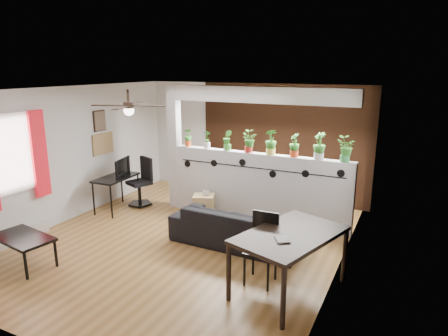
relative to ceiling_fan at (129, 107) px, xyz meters
The scene contains 29 objects.
room_shell 1.33m from the ceiling_fan, 20.56° to the left, with size 6.30×7.10×2.90m.
partition_wall 2.91m from the ceiling_fan, 48.37° to the left, with size 3.60×0.18×1.35m, color #BCBCC1.
ceiling_header 2.41m from the ceiling_fan, 48.37° to the left, with size 3.60×0.18×0.30m, color silver.
pier_column 2.09m from the ceiling_fan, 99.77° to the left, with size 0.22×0.20×2.60m, color #BCBCC1.
brick_panel 3.78m from the ceiling_fan, 63.93° to the left, with size 3.90×0.05×2.60m, color #9C522D.
vine_decal 2.64m from the ceiling_fan, 46.80° to the left, with size 3.31×0.01×0.30m.
window_assembly 2.13m from the ceiling_fan, 152.87° to the right, with size 0.09×1.30×1.55m.
baseboard_heater 2.96m from the ceiling_fan, 152.65° to the right, with size 0.08×1.00×0.18m, color beige.
corkboard 2.38m from the ceiling_fan, 144.85° to the left, with size 0.03×0.60×0.45m, color olive.
framed_art 2.19m from the ceiling_fan, 145.97° to the left, with size 0.03×0.34×0.44m.
ceiling_fan is the anchor object (origin of this frame).
potted_plant_0 1.96m from the ceiling_fan, 89.36° to the left, with size 0.23×0.22×0.37m.
potted_plant_1 2.01m from the ceiling_fan, 75.32° to the left, with size 0.20×0.17×0.36m.
potted_plant_2 2.16m from the ceiling_fan, 62.86° to the left, with size 0.25×0.23×0.41m.
potted_plant_3 2.38m from the ceiling_fan, 52.64° to the left, with size 0.24×0.20×0.43m.
potted_plant_4 2.66m from the ceiling_fan, 44.59° to the left, with size 0.32×0.32×0.48m.
potted_plant_5 2.99m from the ceiling_fan, 38.33° to the left, with size 0.28×0.29×0.43m.
potted_plant_6 3.35m from the ceiling_fan, 33.41° to the left, with size 0.32×0.31×0.48m.
potted_plant_7 3.73m from the ceiling_fan, 29.51° to the left, with size 0.23×0.19×0.44m.
sofa 2.68m from the ceiling_fan, 19.41° to the left, with size 2.11×0.83×0.62m, color black.
cube_shelf 2.56m from the ceiling_fan, 66.43° to the left, with size 0.40×0.36×0.49m, color tan.
cup 2.34m from the ceiling_fan, 64.72° to the left, with size 0.13×0.13×0.10m, color gray.
computer_desk 2.35m from the ceiling_fan, 141.36° to the left, with size 0.57×1.02×0.72m.
monitor 2.31m from the ceiling_fan, 137.55° to the left, with size 0.06×0.35×0.20m, color black.
office_chair 2.60m from the ceiling_fan, 123.55° to the left, with size 0.57×0.57×1.03m.
dining_table 3.33m from the ceiling_fan, ahead, with size 1.36×1.75×0.84m.
book 3.25m from the ceiling_fan, 14.79° to the right, with size 0.17×0.22×0.02m, color gray.
folding_chair 3.05m from the ceiling_fan, ahead, with size 0.41×0.41×1.00m.
coffee_table 2.60m from the ceiling_fan, 122.40° to the right, with size 1.06×0.69×0.46m.
Camera 1 is at (3.45, -5.48, 2.95)m, focal length 32.00 mm.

